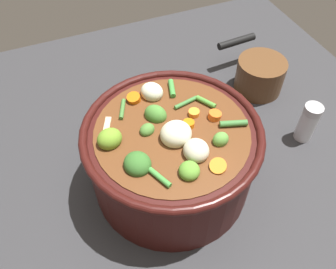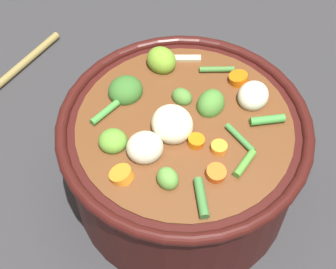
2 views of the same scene
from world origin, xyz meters
name	(u,v)px [view 2 (image 2 of 2)]	position (x,y,z in m)	size (l,w,h in m)	color
ground_plane	(182,188)	(0.00, 0.00, 0.00)	(1.10, 1.10, 0.00)	#2D2D30
cooking_pot	(183,156)	(0.00, 0.00, 0.08)	(0.30, 0.30, 0.17)	#38110F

